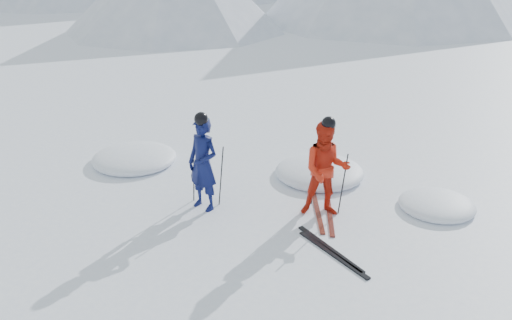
% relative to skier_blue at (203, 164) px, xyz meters
% --- Properties ---
extents(ground, '(160.00, 160.00, 0.00)m').
position_rel_skier_blue_xyz_m(ground, '(2.66, -0.29, -0.92)').
color(ground, white).
rests_on(ground, ground).
extents(skier_blue, '(0.76, 0.59, 1.85)m').
position_rel_skier_blue_xyz_m(skier_blue, '(0.00, 0.00, 0.00)').
color(skier_blue, '#0B1144').
rests_on(skier_blue, ground).
extents(skier_red, '(1.09, 0.98, 1.85)m').
position_rel_skier_blue_xyz_m(skier_red, '(2.22, 0.69, -0.00)').
color(skier_red, red).
rests_on(skier_red, ground).
extents(pole_blue_left, '(0.12, 0.09, 1.23)m').
position_rel_skier_blue_xyz_m(pole_blue_left, '(-0.30, 0.15, -0.31)').
color(pole_blue_left, black).
rests_on(pole_blue_left, ground).
extents(pole_blue_right, '(0.12, 0.07, 1.23)m').
position_rel_skier_blue_xyz_m(pole_blue_right, '(0.25, 0.25, -0.31)').
color(pole_blue_right, black).
rests_on(pole_blue_right, ground).
extents(pole_red_left, '(0.12, 0.10, 1.23)m').
position_rel_skier_blue_xyz_m(pole_red_left, '(1.92, 0.94, -0.31)').
color(pole_red_left, black).
rests_on(pole_red_left, ground).
extents(pole_red_right, '(0.12, 0.09, 1.23)m').
position_rel_skier_blue_xyz_m(pole_red_right, '(2.52, 0.84, -0.31)').
color(pole_red_right, black).
rests_on(pole_red_right, ground).
extents(ski_worn_left, '(0.77, 1.59, 0.03)m').
position_rel_skier_blue_xyz_m(ski_worn_left, '(2.10, 0.69, -0.91)').
color(ski_worn_left, black).
rests_on(ski_worn_left, ground).
extents(ski_worn_right, '(0.66, 1.63, 0.03)m').
position_rel_skier_blue_xyz_m(ski_worn_right, '(2.34, 0.69, -0.91)').
color(ski_worn_right, black).
rests_on(ski_worn_right, ground).
extents(ski_loose_a, '(1.45, 1.05, 0.03)m').
position_rel_skier_blue_xyz_m(ski_loose_a, '(2.68, -0.49, -0.91)').
color(ski_loose_a, black).
rests_on(ski_loose_a, ground).
extents(ski_loose_b, '(1.48, 1.00, 0.03)m').
position_rel_skier_blue_xyz_m(ski_loose_b, '(2.78, -0.64, -0.91)').
color(ski_loose_b, black).
rests_on(ski_loose_b, ground).
extents(snow_lumps, '(8.50, 2.95, 0.43)m').
position_rel_skier_blue_xyz_m(snow_lumps, '(0.32, 1.83, -0.92)').
color(snow_lumps, white).
rests_on(snow_lumps, ground).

